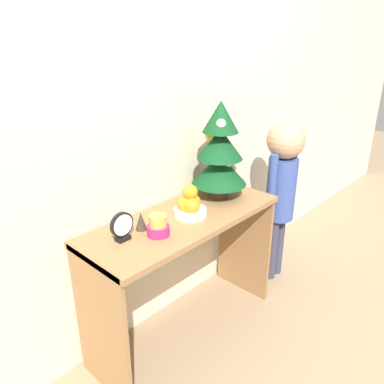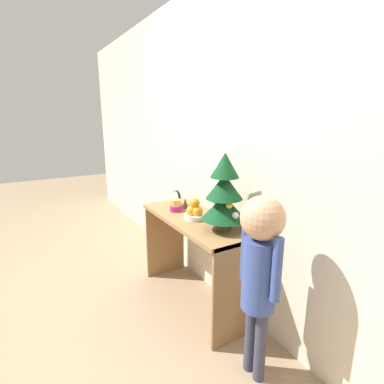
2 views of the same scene
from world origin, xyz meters
name	(u,v)px [view 1 (image 1 of 2)]	position (x,y,z in m)	size (l,w,h in m)	color
ground_plane	(213,348)	(0.00, 0.00, 0.00)	(12.00, 12.00, 0.00)	#997F60
back_wall	(147,106)	(0.00, 0.47, 1.25)	(7.00, 0.05, 2.50)	beige
console_table	(185,246)	(0.00, 0.21, 0.56)	(1.10, 0.42, 0.73)	olive
mini_tree	(220,152)	(0.32, 0.25, 0.99)	(0.31, 0.31, 0.54)	#4C3828
fruit_bowl	(190,205)	(0.03, 0.20, 0.78)	(0.17, 0.17, 0.17)	silver
singing_bowl	(158,226)	(-0.22, 0.17, 0.77)	(0.10, 0.10, 0.10)	#9E2366
desk_clock	(122,227)	(-0.36, 0.25, 0.79)	(0.12, 0.04, 0.14)	black
figurine	(141,221)	(-0.24, 0.26, 0.77)	(0.06, 0.06, 0.09)	#382D23
child_figure	(282,177)	(0.82, 0.13, 0.74)	(0.29, 0.24, 1.10)	#38384C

